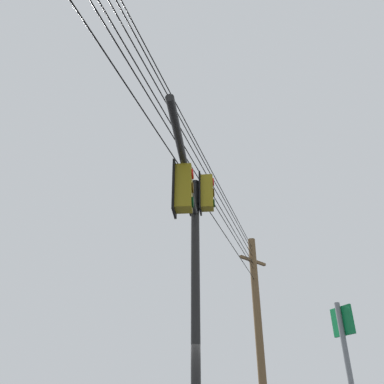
{
  "coord_description": "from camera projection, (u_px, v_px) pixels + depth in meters",
  "views": [
    {
      "loc": [
        -9.07,
        -0.22,
        1.41
      ],
      "look_at": [
        -1.4,
        -0.11,
        5.66
      ],
      "focal_mm": 36.17,
      "sensor_mm": 36.0,
      "label": 1
    }
  ],
  "objects": [
    {
      "name": "signal_mast_assembly",
      "position": [
        192.0,
        235.0,
        8.4
      ],
      "size": [
        4.26,
        0.97,
        6.55
      ],
      "color": "black",
      "rests_on": "ground"
    },
    {
      "name": "utility_pole_wooden",
      "position": [
        258.0,
        329.0,
        16.32
      ],
      "size": [
        1.28,
        1.34,
        8.3
      ],
      "color": "brown",
      "rests_on": "ground"
    },
    {
      "name": "overhead_wire_span",
      "position": [
        184.0,
        141.0,
        9.3
      ],
      "size": [
        19.2,
        5.78,
        2.08
      ],
      "color": "black"
    }
  ]
}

